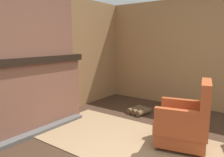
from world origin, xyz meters
The scene contains 7 objects.
wood_panel_wall_left centered at (-2.80, 0.00, 1.20)m, with size 0.06×6.13×2.40m.
fireplace_hearth centered at (-2.54, 0.00, 0.61)m, with size 0.65×1.88×1.23m.
chimney_breast centered at (-2.55, 0.00, 1.81)m, with size 0.38×1.56×1.15m.
area_rug centered at (-0.67, 0.49, 0.01)m, with size 3.51×1.52×0.01m.
armchair centered at (-0.20, 0.81, 0.35)m, with size 0.81×0.77×0.96m.
firewood_stack centered at (-1.42, 1.71, 0.06)m, with size 0.42×0.44×0.12m.
storage_case centered at (-2.59, 0.67, 1.30)m, with size 0.15×0.28×0.14m.
Camera 1 is at (0.67, -2.12, 1.49)m, focal length 35.00 mm.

